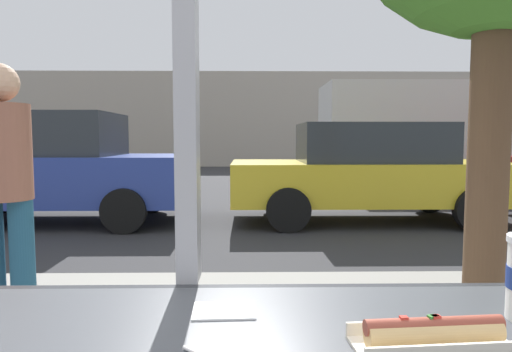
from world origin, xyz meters
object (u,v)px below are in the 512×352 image
at_px(parked_car_yellow, 369,171).
at_px(pedestrian, 4,184).
at_px(hotdog_tray_far, 434,334).
at_px(box_truck, 437,131).
at_px(parked_car_blue, 52,167).

height_order(parked_car_yellow, pedestrian, pedestrian).
relative_size(hotdog_tray_far, parked_car_yellow, 0.06).
distance_m(hotdog_tray_far, box_truck, 12.83).
relative_size(parked_car_blue, box_truck, 0.66).
bearing_deg(parked_car_blue, box_truck, 32.28).
xyz_separation_m(parked_car_blue, box_truck, (8.39, 5.30, 0.68)).
bearing_deg(box_truck, pedestrian, -124.20).
bearing_deg(pedestrian, box_truck, 55.80).
xyz_separation_m(parked_car_yellow, box_truck, (3.33, 5.30, 0.75)).
height_order(parked_car_blue, pedestrian, pedestrian).
distance_m(parked_car_blue, parked_car_yellow, 5.06).
bearing_deg(pedestrian, parked_car_yellow, 53.50).
bearing_deg(hotdog_tray_far, parked_car_blue, 117.69).
relative_size(parked_car_blue, parked_car_yellow, 0.99).
bearing_deg(hotdog_tray_far, parked_car_yellow, 75.86).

